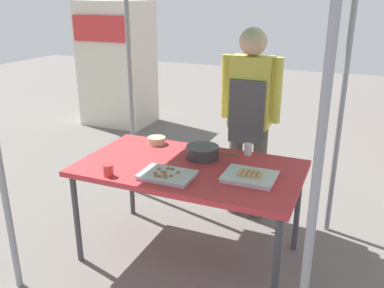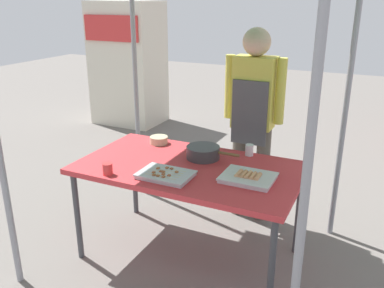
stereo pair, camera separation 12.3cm
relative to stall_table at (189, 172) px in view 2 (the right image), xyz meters
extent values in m
plane|color=#66605B|center=(0.00, 0.00, -0.70)|extent=(18.00, 18.00, 0.00)
cube|color=#C63338|center=(0.00, 0.00, 0.03)|extent=(1.60, 0.90, 0.04)
cylinder|color=#3F3F44|center=(-0.74, -0.39, -0.34)|extent=(0.04, 0.04, 0.71)
cylinder|color=#3F3F44|center=(0.74, -0.39, -0.34)|extent=(0.04, 0.04, 0.71)
cylinder|color=#3F3F44|center=(-0.74, 0.39, -0.34)|extent=(0.04, 0.04, 0.71)
cylinder|color=#3F3F44|center=(0.74, 0.39, -0.34)|extent=(0.04, 0.04, 0.71)
cylinder|color=gray|center=(0.95, -0.80, 0.38)|extent=(0.04, 0.04, 2.16)
cylinder|color=gray|center=(-0.95, 0.80, 0.38)|extent=(0.04, 0.04, 2.16)
cylinder|color=gray|center=(0.95, 0.80, 0.38)|extent=(0.04, 0.04, 2.16)
cube|color=silver|center=(0.46, -0.06, 0.06)|extent=(0.34, 0.27, 0.02)
cube|color=silver|center=(0.46, -0.06, 0.08)|extent=(0.35, 0.28, 0.01)
cylinder|color=tan|center=(0.40, -0.06, 0.09)|extent=(0.03, 0.11, 0.03)
cylinder|color=tan|center=(0.43, -0.06, 0.09)|extent=(0.03, 0.11, 0.03)
cylinder|color=tan|center=(0.46, -0.06, 0.09)|extent=(0.03, 0.11, 0.03)
cylinder|color=tan|center=(0.50, -0.06, 0.09)|extent=(0.03, 0.11, 0.03)
cylinder|color=tan|center=(0.53, -0.06, 0.09)|extent=(0.03, 0.11, 0.03)
cube|color=#ADADB2|center=(-0.06, -0.25, 0.06)|extent=(0.35, 0.24, 0.02)
cube|color=#ADADB2|center=(-0.06, -0.25, 0.08)|extent=(0.36, 0.25, 0.01)
cylinder|color=tan|center=(-0.06, -0.32, 0.08)|extent=(0.23, 0.01, 0.01)
cube|color=#9E512D|center=(-0.03, -0.32, 0.08)|extent=(0.02, 0.02, 0.02)
cube|color=#9E512D|center=(-0.07, -0.32, 0.08)|extent=(0.02, 0.02, 0.02)
cube|color=#9E512D|center=(-0.10, -0.32, 0.08)|extent=(0.02, 0.02, 0.02)
cylinder|color=tan|center=(-0.06, -0.28, 0.08)|extent=(0.23, 0.01, 0.01)
cube|color=#9E512D|center=(-0.13, -0.28, 0.08)|extent=(0.02, 0.02, 0.02)
cube|color=#9E512D|center=(-0.05, -0.28, 0.08)|extent=(0.02, 0.02, 0.02)
cube|color=#9E512D|center=(-0.01, -0.28, 0.08)|extent=(0.02, 0.02, 0.02)
cylinder|color=tan|center=(-0.06, -0.25, 0.08)|extent=(0.23, 0.01, 0.01)
cube|color=#9E512D|center=(-0.09, -0.25, 0.08)|extent=(0.02, 0.02, 0.02)
cube|color=#9E512D|center=(-0.07, -0.25, 0.08)|extent=(0.02, 0.02, 0.02)
cylinder|color=tan|center=(-0.06, -0.21, 0.08)|extent=(0.23, 0.01, 0.01)
cube|color=#9E512D|center=(0.01, -0.21, 0.08)|extent=(0.02, 0.02, 0.02)
cube|color=#9E512D|center=(-0.14, -0.21, 0.08)|extent=(0.02, 0.02, 0.02)
cylinder|color=tan|center=(-0.06, -0.18, 0.08)|extent=(0.23, 0.01, 0.01)
cube|color=#9E512D|center=(-0.08, -0.18, 0.08)|extent=(0.02, 0.02, 0.02)
cube|color=#9E512D|center=(-0.05, -0.18, 0.08)|extent=(0.02, 0.02, 0.02)
cylinder|color=#38383A|center=(0.03, 0.18, 0.10)|extent=(0.25, 0.25, 0.09)
cylinder|color=brown|center=(0.24, 0.18, 0.12)|extent=(0.16, 0.02, 0.02)
cylinder|color=#386B33|center=(0.03, 0.18, 0.14)|extent=(0.23, 0.23, 0.01)
cylinder|color=#BFB28C|center=(-0.43, 0.32, 0.08)|extent=(0.15, 0.15, 0.06)
cylinder|color=white|center=(0.33, 0.38, 0.10)|extent=(0.06, 0.06, 0.09)
cylinder|color=red|center=(-0.43, -0.38, 0.09)|extent=(0.07, 0.07, 0.08)
cylinder|color=#595147|center=(0.11, 0.80, -0.27)|extent=(0.12, 0.12, 0.85)
cylinder|color=#595147|center=(0.33, 0.80, -0.27)|extent=(0.12, 0.12, 0.85)
cube|color=#D8CC4C|center=(0.22, 0.80, 0.45)|extent=(0.34, 0.20, 0.60)
cube|color=#4C4C51|center=(0.22, 0.69, 0.30)|extent=(0.30, 0.02, 0.54)
cylinder|color=#D8CC4C|center=(0.00, 0.80, 0.48)|extent=(0.08, 0.08, 0.54)
cylinder|color=#D8CC4C|center=(0.44, 0.80, 0.48)|extent=(0.08, 0.08, 0.54)
sphere|color=#D8B293|center=(0.22, 0.80, 0.86)|extent=(0.23, 0.23, 0.23)
cube|color=beige|center=(-2.44, 2.89, 0.23)|extent=(1.00, 0.75, 1.85)
cube|color=red|center=(-2.44, 2.50, 0.78)|extent=(0.90, 0.03, 0.36)
camera|label=1|loc=(1.09, -2.52, 1.20)|focal=38.54mm
camera|label=2|loc=(1.20, -2.47, 1.20)|focal=38.54mm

